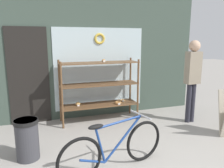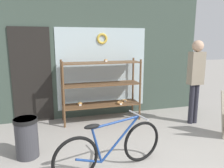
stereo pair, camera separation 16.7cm
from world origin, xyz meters
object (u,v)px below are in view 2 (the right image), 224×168
(trash_bin, at_px, (27,136))
(display_case, at_px, (102,86))
(pedestrian, at_px, (196,75))
(bicycle, at_px, (111,148))

(trash_bin, bearing_deg, display_case, 39.97)
(pedestrian, relative_size, trash_bin, 2.84)
(bicycle, bearing_deg, trash_bin, 135.33)
(display_case, relative_size, pedestrian, 0.96)
(trash_bin, bearing_deg, bicycle, -31.87)
(display_case, height_order, pedestrian, pedestrian)
(trash_bin, bearing_deg, pedestrian, 8.62)
(bicycle, relative_size, pedestrian, 0.91)
(display_case, relative_size, bicycle, 1.06)
(pedestrian, distance_m, trash_bin, 3.53)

